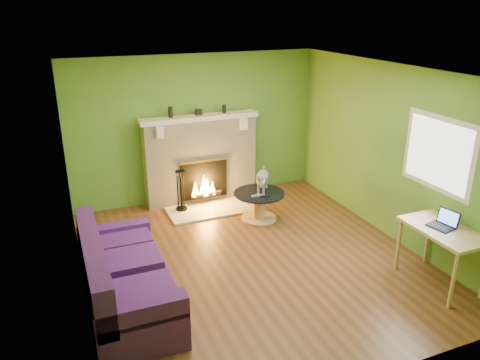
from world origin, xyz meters
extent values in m
plane|color=#523217|center=(0.00, 0.00, 0.00)|extent=(5.00, 5.00, 0.00)
plane|color=white|center=(0.00, 0.00, 2.60)|extent=(5.00, 5.00, 0.00)
plane|color=#4F802A|center=(0.00, 2.50, 1.30)|extent=(5.00, 0.00, 5.00)
plane|color=#4F802A|center=(0.00, -2.50, 1.30)|extent=(5.00, 0.00, 5.00)
plane|color=#4F802A|center=(-2.25, 0.00, 1.30)|extent=(0.00, 5.00, 5.00)
plane|color=#4F802A|center=(2.25, 0.00, 1.30)|extent=(0.00, 5.00, 5.00)
plane|color=silver|center=(2.24, -0.90, 1.55)|extent=(0.00, 1.20, 1.20)
plane|color=white|center=(2.23, -0.90, 1.55)|extent=(0.00, 1.06, 1.06)
cube|color=beige|center=(0.00, 2.33, 0.75)|extent=(2.00, 0.35, 1.50)
cube|color=black|center=(0.00, 2.13, 0.44)|extent=(0.85, 0.03, 0.68)
cube|color=gold|center=(0.00, 2.13, 0.80)|extent=(0.91, 0.02, 0.04)
cylinder|color=black|center=(0.00, 2.10, 0.16)|extent=(0.55, 0.07, 0.07)
cube|color=silver|center=(0.00, 2.30, 1.54)|extent=(2.10, 0.28, 0.08)
cube|color=silver|center=(-0.75, 2.11, 1.40)|extent=(0.12, 0.10, 0.20)
cube|color=silver|center=(0.75, 2.11, 1.40)|extent=(0.12, 0.10, 0.20)
cube|color=beige|center=(0.00, 1.80, 0.01)|extent=(1.50, 0.75, 0.03)
cube|color=silver|center=(0.00, 2.30, 1.54)|extent=(2.10, 0.28, 0.08)
cube|color=#3D1759|center=(-1.80, -0.45, 0.23)|extent=(0.93, 2.06, 0.46)
cube|color=#3D1759|center=(-2.14, -0.45, 0.63)|extent=(0.21, 2.06, 0.58)
cube|color=#3D1759|center=(-1.80, -1.37, 0.53)|extent=(0.93, 0.21, 0.23)
cube|color=#3D1759|center=(-1.80, 0.48, 0.53)|extent=(0.93, 0.21, 0.23)
cube|color=#3D1759|center=(-1.75, -1.03, 0.53)|extent=(0.74, 0.55, 0.13)
cube|color=#3D1759|center=(-1.75, -0.34, 0.53)|extent=(0.74, 0.55, 0.13)
cube|color=#3D1759|center=(-1.75, 0.24, 0.53)|extent=(0.74, 0.55, 0.13)
cylinder|color=tan|center=(0.63, 1.15, 0.02)|extent=(0.59, 0.59, 0.03)
cylinder|color=tan|center=(0.63, 1.15, 0.24)|extent=(0.21, 0.21, 0.41)
cylinder|color=black|center=(0.63, 1.15, 0.46)|extent=(0.84, 0.84, 0.03)
cube|color=tan|center=(1.95, -1.46, 0.75)|extent=(0.61, 1.05, 0.04)
cylinder|color=tan|center=(1.70, -1.94, 0.37)|extent=(0.05, 0.05, 0.73)
cylinder|color=tan|center=(1.70, -0.99, 0.37)|extent=(0.05, 0.05, 0.73)
cylinder|color=tan|center=(2.20, -0.99, 0.37)|extent=(0.05, 0.05, 0.73)
cube|color=gray|center=(0.53, 1.03, 0.48)|extent=(0.17, 0.07, 0.02)
cube|color=black|center=(0.65, 0.97, 0.48)|extent=(0.16, 0.11, 0.02)
cylinder|color=black|center=(-0.50, 2.33, 1.67)|extent=(0.08, 0.08, 0.18)
cylinder|color=black|center=(0.47, 2.33, 1.65)|extent=(0.07, 0.07, 0.14)
cube|color=black|center=(0.00, 2.33, 1.63)|extent=(0.12, 0.08, 0.10)
camera|label=1|loc=(-2.37, -5.30, 3.38)|focal=35.00mm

